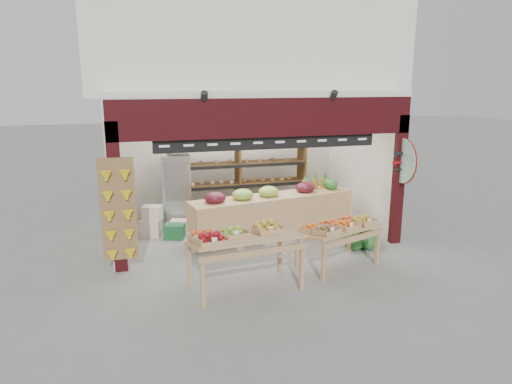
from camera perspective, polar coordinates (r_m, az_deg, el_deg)
The scene contains 11 objects.
ground at distance 9.89m, azimuth -0.19°, elevation -5.74°, with size 60.00×60.00×0.00m, color slate.
shop_structure at distance 10.92m, azimuth -2.55°, elevation 16.97°, with size 6.36×5.12×5.40m.
banana_board at distance 8.12m, azimuth -16.82°, elevation -2.43°, with size 0.60×0.15×1.80m.
gift_sign at distance 9.55m, azimuth 17.86°, elevation 3.75°, with size 0.04×0.93×0.92m.
back_shelving at distance 11.03m, azimuth -2.27°, elevation 2.76°, with size 3.33×0.55×2.03m.
refrigerator at distance 10.78m, azimuth -9.97°, elevation 0.30°, with size 0.65×0.65×1.67m, color silver.
cardboard_stack at distance 10.14m, azimuth -11.61°, elevation -4.06°, with size 1.10×0.79×0.68m.
mid_counter at distance 9.85m, azimuth 2.00°, elevation -2.81°, with size 3.70×1.33×1.13m.
display_table_left at distance 7.35m, azimuth -2.51°, elevation -5.74°, with size 1.84×1.15×1.10m.
display_table_right at distance 8.32m, azimuth 10.25°, elevation -4.44°, with size 1.63×1.24×0.94m.
watermelon_pile at distance 9.60m, azimuth 12.93°, elevation -5.43°, with size 0.80×0.75×0.57m.
Camera 1 is at (-2.47, -9.00, 3.28)m, focal length 32.00 mm.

